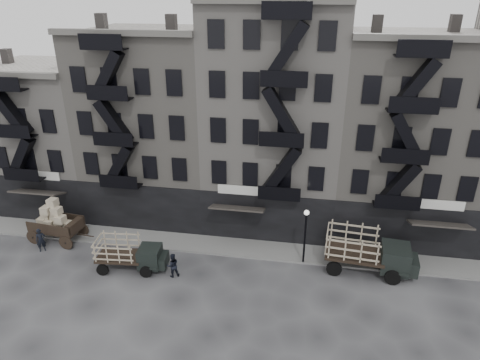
% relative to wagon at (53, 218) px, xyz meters
% --- Properties ---
extents(ground, '(140.00, 140.00, 0.00)m').
position_rel_wagon_xyz_m(ground, '(15.96, -2.59, -1.93)').
color(ground, '#38383A').
rests_on(ground, ground).
extents(sidewalk, '(55.00, 2.50, 0.15)m').
position_rel_wagon_xyz_m(sidewalk, '(15.96, 1.16, -1.86)').
color(sidewalk, slate).
rests_on(sidewalk, ground).
extents(building_west, '(10.00, 11.35, 13.20)m').
position_rel_wagon_xyz_m(building_west, '(-4.04, 7.24, 4.07)').
color(building_west, '#9D9790').
rests_on(building_west, ground).
extents(building_midwest, '(10.00, 11.35, 16.20)m').
position_rel_wagon_xyz_m(building_midwest, '(5.96, 7.24, 5.57)').
color(building_midwest, gray).
rests_on(building_midwest, ground).
extents(building_center, '(10.00, 11.35, 18.20)m').
position_rel_wagon_xyz_m(building_center, '(15.96, 7.24, 6.57)').
color(building_center, '#9D9790').
rests_on(building_center, ground).
extents(building_mideast, '(10.00, 11.35, 16.20)m').
position_rel_wagon_xyz_m(building_mideast, '(25.96, 7.24, 5.57)').
color(building_mideast, gray).
rests_on(building_mideast, ground).
extents(lamp_post, '(0.36, 0.36, 4.28)m').
position_rel_wagon_xyz_m(lamp_post, '(18.96, 0.01, 0.85)').
color(lamp_post, black).
rests_on(lamp_post, ground).
extents(wagon, '(4.19, 2.55, 3.38)m').
position_rel_wagon_xyz_m(wagon, '(0.00, 0.00, 0.00)').
color(wagon, black).
rests_on(wagon, ground).
extents(stake_truck_west, '(4.95, 2.36, 2.41)m').
position_rel_wagon_xyz_m(stake_truck_west, '(7.14, -2.58, -0.56)').
color(stake_truck_west, black).
rests_on(stake_truck_west, ground).
extents(stake_truck_east, '(6.23, 2.97, 3.04)m').
position_rel_wagon_xyz_m(stake_truck_east, '(23.26, -0.08, -0.20)').
color(stake_truck_east, black).
rests_on(stake_truck_east, ground).
extents(pedestrian_west, '(0.80, 0.75, 1.83)m').
position_rel_wagon_xyz_m(pedestrian_west, '(-0.23, -1.62, -1.02)').
color(pedestrian_west, black).
rests_on(pedestrian_west, ground).
extents(pedestrian_mid, '(1.06, 0.98, 1.74)m').
position_rel_wagon_xyz_m(pedestrian_mid, '(10.32, -2.94, -1.06)').
color(pedestrian_mid, black).
rests_on(pedestrian_mid, ground).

